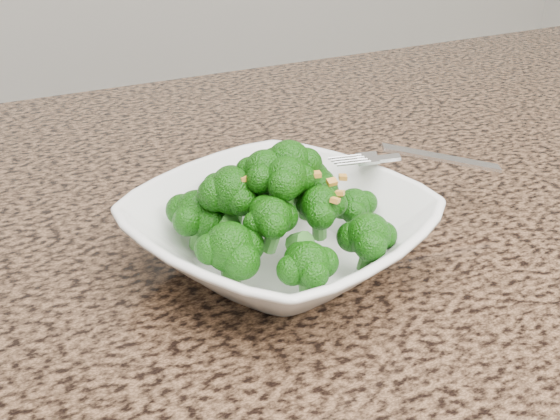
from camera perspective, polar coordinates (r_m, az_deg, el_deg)
name	(u,v)px	position (r m, az deg, el deg)	size (l,w,h in m)	color
granite_counter	(310,263)	(0.62, 2.46, -4.35)	(1.64, 1.04, 0.03)	brown
bowl	(280,233)	(0.58, 0.00, -1.86)	(0.23, 0.23, 0.06)	white
broccoli_pile	(280,164)	(0.55, 0.00, 3.78)	(0.21, 0.21, 0.07)	#145709
garlic_topping	(280,120)	(0.54, 0.00, 7.35)	(0.12, 0.12, 0.01)	gold
fork	(391,157)	(0.64, 9.02, 4.24)	(0.19, 0.03, 0.01)	silver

